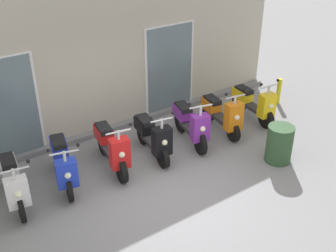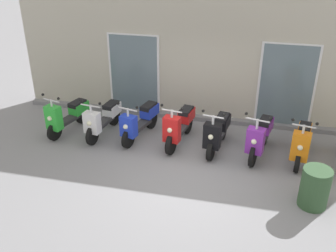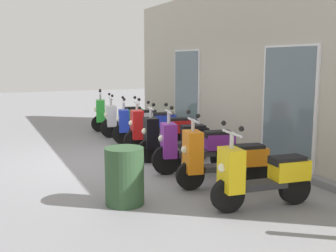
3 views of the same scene
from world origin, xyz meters
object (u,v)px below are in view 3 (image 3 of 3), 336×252
(scooter_green, at_px, (117,115))
(scooter_blue, at_px, (145,124))
(scooter_orange, at_px, (222,159))
(scooter_yellow, at_px, (261,176))
(trash_bin, at_px, (125,176))
(scooter_red, at_px, (159,130))
(scooter_black, at_px, (173,138))
(scooter_purple, at_px, (195,146))
(scooter_white, at_px, (131,119))

(scooter_green, xyz_separation_m, scooter_blue, (1.94, 0.12, -0.01))
(scooter_orange, relative_size, scooter_yellow, 1.03)
(scooter_blue, height_order, trash_bin, scooter_blue)
(scooter_green, bearing_deg, scooter_orange, -0.75)
(scooter_red, height_order, scooter_black, scooter_red)
(scooter_orange, bearing_deg, scooter_purple, 179.71)
(scooter_purple, bearing_deg, trash_bin, -57.57)
(scooter_green, distance_m, scooter_yellow, 6.89)
(scooter_white, bearing_deg, scooter_green, -175.57)
(scooter_white, distance_m, scooter_blue, 0.97)
(scooter_blue, distance_m, scooter_black, 1.98)
(scooter_red, relative_size, scooter_yellow, 1.09)
(scooter_white, bearing_deg, scooter_orange, -1.78)
(scooter_white, distance_m, scooter_orange, 4.88)
(scooter_green, xyz_separation_m, trash_bin, (5.97, -1.74, -0.07))
(scooter_purple, relative_size, scooter_orange, 1.01)
(scooter_black, xyz_separation_m, scooter_orange, (1.93, -0.04, -0.00))
(scooter_purple, bearing_deg, scooter_orange, -0.29)
(scooter_green, distance_m, scooter_purple, 4.91)
(scooter_yellow, bearing_deg, scooter_red, 177.95)
(scooter_green, distance_m, scooter_black, 3.91)
(scooter_orange, distance_m, trash_bin, 1.67)
(scooter_white, relative_size, trash_bin, 2.01)
(scooter_red, distance_m, scooter_yellow, 3.93)
(scooter_black, relative_size, scooter_orange, 0.97)
(scooter_blue, height_order, scooter_red, scooter_red)
(scooter_red, bearing_deg, scooter_orange, -2.73)
(scooter_white, bearing_deg, scooter_purple, -2.13)
(scooter_black, bearing_deg, scooter_yellow, -0.86)
(scooter_white, xyz_separation_m, scooter_yellow, (5.93, -0.15, -0.01))
(scooter_white, bearing_deg, scooter_yellow, -1.49)
(scooter_purple, bearing_deg, scooter_red, 176.09)
(scooter_purple, distance_m, scooter_yellow, 1.99)
(scooter_orange, bearing_deg, trash_bin, -85.63)
(scooter_blue, distance_m, scooter_purple, 2.97)
(scooter_black, bearing_deg, scooter_white, 177.87)
(trash_bin, bearing_deg, scooter_yellow, 61.01)
(scooter_green, xyz_separation_m, scooter_purple, (4.91, -0.07, 0.02))
(scooter_green, bearing_deg, scooter_purple, -0.84)
(scooter_white, xyz_separation_m, scooter_red, (2.00, -0.01, 0.02))
(scooter_red, height_order, scooter_yellow, scooter_red)
(scooter_green, bearing_deg, scooter_black, -0.51)
(scooter_purple, xyz_separation_m, scooter_orange, (0.94, -0.00, -0.03))
(scooter_green, height_order, scooter_yellow, scooter_yellow)
(scooter_red, xyz_separation_m, scooter_orange, (2.88, -0.14, -0.01))
(scooter_yellow, bearing_deg, scooter_orange, 179.83)
(scooter_white, height_order, scooter_orange, scooter_orange)
(scooter_green, distance_m, scooter_white, 0.97)
(scooter_green, xyz_separation_m, scooter_white, (0.97, 0.07, -0.02))
(scooter_green, relative_size, scooter_white, 0.92)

